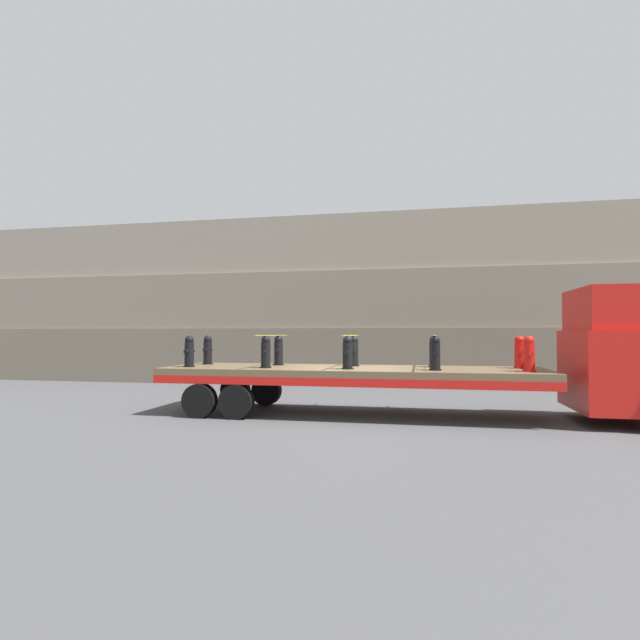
% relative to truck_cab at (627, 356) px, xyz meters
% --- Properties ---
extents(ground_plane, '(120.00, 120.00, 0.00)m').
position_rel_truck_cab_xyz_m(ground_plane, '(-6.38, 0.00, -1.53)').
color(ground_plane, '#474749').
extents(rock_cliff, '(60.00, 3.30, 6.83)m').
position_rel_truck_cab_xyz_m(rock_cliff, '(-6.38, 8.10, 1.88)').
color(rock_cliff, '#706656').
rests_on(rock_cliff, ground_plane).
extents(truck_cab, '(2.29, 2.66, 3.10)m').
position_rel_truck_cab_xyz_m(truck_cab, '(0.00, 0.00, 0.00)').
color(truck_cab, red).
rests_on(truck_cab, ground_plane).
extents(flatbed_trailer, '(9.53, 2.69, 1.19)m').
position_rel_truck_cab_xyz_m(flatbed_trailer, '(-6.89, 0.00, -0.54)').
color(flatbed_trailer, brown).
rests_on(flatbed_trailer, ground_plane).
extents(fire_hydrant_black_near_0, '(0.30, 0.44, 0.81)m').
position_rel_truck_cab_xyz_m(fire_hydrant_black_near_0, '(-10.55, -0.57, 0.06)').
color(fire_hydrant_black_near_0, black).
rests_on(fire_hydrant_black_near_0, flatbed_trailer).
extents(fire_hydrant_black_far_0, '(0.30, 0.44, 0.81)m').
position_rel_truck_cab_xyz_m(fire_hydrant_black_far_0, '(-10.55, 0.57, 0.06)').
color(fire_hydrant_black_far_0, black).
rests_on(fire_hydrant_black_far_0, flatbed_trailer).
extents(fire_hydrant_black_near_1, '(0.30, 0.44, 0.81)m').
position_rel_truck_cab_xyz_m(fire_hydrant_black_near_1, '(-8.47, -0.57, 0.06)').
color(fire_hydrant_black_near_1, black).
rests_on(fire_hydrant_black_near_1, flatbed_trailer).
extents(fire_hydrant_black_far_1, '(0.30, 0.44, 0.81)m').
position_rel_truck_cab_xyz_m(fire_hydrant_black_far_1, '(-8.47, 0.57, 0.06)').
color(fire_hydrant_black_far_1, black).
rests_on(fire_hydrant_black_far_1, flatbed_trailer).
extents(fire_hydrant_black_near_2, '(0.30, 0.44, 0.81)m').
position_rel_truck_cab_xyz_m(fire_hydrant_black_near_2, '(-6.38, -0.57, 0.06)').
color(fire_hydrant_black_near_2, black).
rests_on(fire_hydrant_black_near_2, flatbed_trailer).
extents(fire_hydrant_black_far_2, '(0.30, 0.44, 0.81)m').
position_rel_truck_cab_xyz_m(fire_hydrant_black_far_2, '(-6.38, 0.57, 0.06)').
color(fire_hydrant_black_far_2, black).
rests_on(fire_hydrant_black_far_2, flatbed_trailer).
extents(fire_hydrant_black_near_3, '(0.30, 0.44, 0.81)m').
position_rel_truck_cab_xyz_m(fire_hydrant_black_near_3, '(-4.30, -0.57, 0.06)').
color(fire_hydrant_black_near_3, black).
rests_on(fire_hydrant_black_near_3, flatbed_trailer).
extents(fire_hydrant_black_far_3, '(0.30, 0.44, 0.81)m').
position_rel_truck_cab_xyz_m(fire_hydrant_black_far_3, '(-4.30, 0.57, 0.06)').
color(fire_hydrant_black_far_3, black).
rests_on(fire_hydrant_black_far_3, flatbed_trailer).
extents(fire_hydrant_red_near_4, '(0.30, 0.44, 0.81)m').
position_rel_truck_cab_xyz_m(fire_hydrant_red_near_4, '(-2.22, -0.57, 0.06)').
color(fire_hydrant_red_near_4, red).
rests_on(fire_hydrant_red_near_4, flatbed_trailer).
extents(fire_hydrant_red_far_4, '(0.30, 0.44, 0.81)m').
position_rel_truck_cab_xyz_m(fire_hydrant_red_far_4, '(-2.22, 0.57, 0.06)').
color(fire_hydrant_red_far_4, red).
rests_on(fire_hydrant_red_far_4, flatbed_trailer).
extents(cargo_strap_rear, '(0.05, 2.79, 0.01)m').
position_rel_truck_cab_xyz_m(cargo_strap_rear, '(-8.47, 0.00, 0.48)').
color(cargo_strap_rear, yellow).
rests_on(cargo_strap_rear, fire_hydrant_black_near_1).
extents(cargo_strap_middle, '(0.05, 2.79, 0.01)m').
position_rel_truck_cab_xyz_m(cargo_strap_middle, '(-6.38, 0.00, 0.48)').
color(cargo_strap_middle, yellow).
rests_on(cargo_strap_middle, fire_hydrant_black_near_2).
extents(cargo_strap_front, '(0.05, 2.79, 0.01)m').
position_rel_truck_cab_xyz_m(cargo_strap_front, '(-4.30, 0.00, 0.48)').
color(cargo_strap_front, yellow).
rests_on(cargo_strap_front, fire_hydrant_black_near_3).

